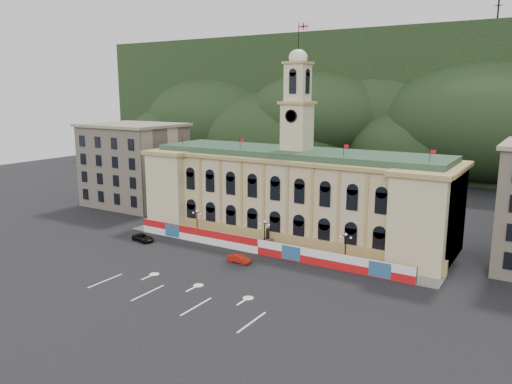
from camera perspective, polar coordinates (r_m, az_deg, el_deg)
The scene contains 13 objects.
ground at distance 69.37m, azimuth -6.33°, elevation -10.42°, with size 260.00×260.00×0.00m, color black.
lane_markings at distance 65.82m, azimuth -9.07°, elevation -11.73°, with size 26.00×10.00×0.02m, color white, non-canonical shape.
hill_ridge at distance 177.15m, azimuth 18.87°, elevation 8.81°, with size 230.00×80.00×64.00m.
city_hall at distance 89.56m, azimuth 4.48°, elevation -0.12°, with size 56.20×17.60×37.10m.
side_building_left at distance 117.43m, azimuth -13.74°, elevation 3.08°, with size 21.00×17.00×18.60m.
hoarding_fence at distance 80.58m, azimuth 0.32°, elevation -6.26°, with size 50.00×0.44×2.50m.
pavement at distance 83.15m, azimuth 1.25°, elevation -6.54°, with size 56.00×5.50×0.16m, color slate.
statue at distance 83.02m, azimuth 1.34°, elevation -5.77°, with size 1.40×1.40×3.72m.
lamp_left at distance 89.36m, azimuth -6.76°, elevation -3.34°, with size 1.96×0.44×5.15m.
lamp_center at distance 81.66m, azimuth 0.99°, elevation -4.68°, with size 1.96×0.44×5.15m.
lamp_right at distance 75.78m, azimuth 10.18°, elevation -6.15°, with size 1.96×0.44×5.15m.
red_sedan at distance 77.01m, azimuth -1.94°, elevation -7.60°, with size 3.81×1.40×1.25m, color #B3180C.
black_suv at distance 89.69m, azimuth -12.78°, elevation -5.12°, with size 4.81×2.92×1.25m, color black.
Camera 1 is at (40.03, -50.47, 25.75)m, focal length 35.00 mm.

